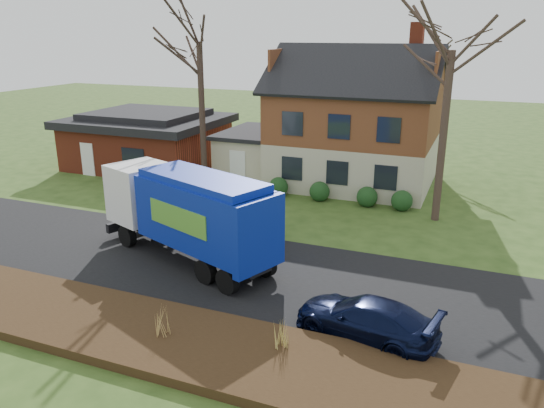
% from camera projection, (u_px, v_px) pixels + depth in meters
% --- Properties ---
extents(ground, '(120.00, 120.00, 0.00)m').
position_uv_depth(ground, '(217.00, 267.00, 20.72)').
color(ground, '#2B4617').
rests_on(ground, ground).
extents(road, '(80.00, 7.00, 0.02)m').
position_uv_depth(road, '(217.00, 266.00, 20.72)').
color(road, black).
rests_on(road, ground).
extents(mulch_verge, '(80.00, 3.50, 0.30)m').
position_uv_depth(mulch_verge, '(134.00, 331.00, 16.00)').
color(mulch_verge, black).
rests_on(mulch_verge, ground).
extents(main_house, '(12.95, 8.95, 9.26)m').
position_uv_depth(main_house, '(347.00, 116.00, 31.20)').
color(main_house, '#BFB49A').
rests_on(main_house, ground).
extents(ranch_house, '(9.80, 8.20, 3.70)m').
position_uv_depth(ranch_house, '(148.00, 139.00, 35.90)').
color(ranch_house, '#953720').
rests_on(ranch_house, ground).
extents(garbage_truck, '(8.78, 5.19, 3.66)m').
position_uv_depth(garbage_truck, '(189.00, 210.00, 20.68)').
color(garbage_truck, black).
rests_on(garbage_truck, ground).
extents(silver_sedan, '(5.34, 3.36, 1.66)m').
position_uv_depth(silver_sedan, '(227.00, 212.00, 24.38)').
color(silver_sedan, '#9CA0A3').
rests_on(silver_sedan, ground).
extents(navy_wagon, '(4.60, 2.61, 1.26)m').
position_uv_depth(navy_wagon, '(366.00, 319.00, 15.73)').
color(navy_wagon, black).
rests_on(navy_wagon, ground).
extents(tree_front_west, '(3.85, 3.85, 11.45)m').
position_uv_depth(tree_front_west, '(198.00, 18.00, 28.63)').
color(tree_front_west, '#382921').
rests_on(tree_front_west, ground).
extents(tree_front_east, '(4.10, 4.10, 11.40)m').
position_uv_depth(tree_front_east, '(455.00, 19.00, 23.03)').
color(tree_front_east, '#423027').
rests_on(tree_front_east, ground).
extents(tree_back, '(3.24, 3.24, 10.26)m').
position_uv_depth(tree_back, '(426.00, 35.00, 36.70)').
color(tree_back, '#413427').
rests_on(tree_back, ground).
extents(grass_clump_mid, '(0.31, 0.26, 0.87)m').
position_uv_depth(grass_clump_mid, '(162.00, 321.00, 15.40)').
color(grass_clump_mid, tan).
rests_on(grass_clump_mid, mulch_verge).
extents(grass_clump_east, '(0.35, 0.29, 0.88)m').
position_uv_depth(grass_clump_east, '(281.00, 332.00, 14.81)').
color(grass_clump_east, tan).
rests_on(grass_clump_east, mulch_verge).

